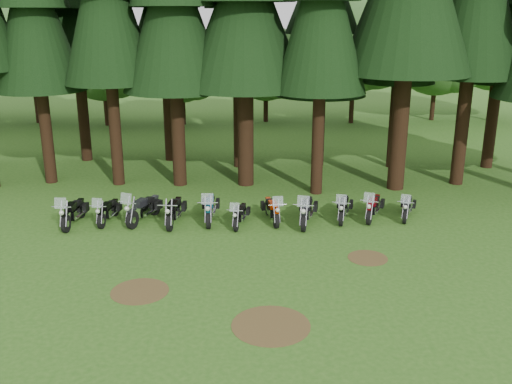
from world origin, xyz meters
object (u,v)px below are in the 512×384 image
at_px(motorcycle_0, 73,213).
at_px(motorcycle_7, 307,212).
at_px(motorcycle_2, 144,209).
at_px(motorcycle_4, 210,209).
at_px(motorcycle_6, 272,210).
at_px(motorcycle_3, 174,212).
at_px(motorcycle_10, 407,208).
at_px(motorcycle_9, 373,207).
at_px(motorcycle_8, 343,209).
at_px(motorcycle_1, 108,212).
at_px(motorcycle_5, 240,215).

relative_size(motorcycle_0, motorcycle_7, 0.97).
bearing_deg(motorcycle_2, motorcycle_4, 22.78).
distance_m(motorcycle_0, motorcycle_6, 8.03).
bearing_deg(motorcycle_3, motorcycle_2, 175.20).
bearing_deg(motorcycle_4, motorcycle_10, 2.09).
bearing_deg(motorcycle_4, motorcycle_3, -169.63).
relative_size(motorcycle_9, motorcycle_10, 1.09).
distance_m(motorcycle_0, motorcycle_7, 9.40).
bearing_deg(motorcycle_8, motorcycle_2, -163.75).
height_order(motorcycle_1, motorcycle_7, motorcycle_7).
distance_m(motorcycle_6, motorcycle_9, 4.22).
xyz_separation_m(motorcycle_6, motorcycle_8, (2.95, 0.24, -0.00)).
relative_size(motorcycle_1, motorcycle_9, 0.97).
distance_m(motorcycle_3, motorcycle_7, 5.36).
bearing_deg(motorcycle_0, motorcycle_4, 8.25).
bearing_deg(motorcycle_1, motorcycle_8, 9.61).
relative_size(motorcycle_3, motorcycle_7, 0.96).
bearing_deg(motorcycle_1, motorcycle_10, 10.09).
xyz_separation_m(motorcycle_2, motorcycle_9, (9.46, 0.39, -0.04)).
distance_m(motorcycle_3, motorcycle_6, 3.98).
height_order(motorcycle_6, motorcycle_10, motorcycle_6).
bearing_deg(motorcycle_4, motorcycle_5, -21.96).
bearing_deg(motorcycle_0, motorcycle_3, 5.96).
xyz_separation_m(motorcycle_4, motorcycle_9, (6.76, 0.31, -0.04)).
relative_size(motorcycle_4, motorcycle_8, 1.11).
distance_m(motorcycle_5, motorcycle_10, 7.00).
xyz_separation_m(motorcycle_6, motorcycle_10, (5.64, 0.43, -0.03)).
bearing_deg(motorcycle_5, motorcycle_4, 169.26).
distance_m(motorcycle_5, motorcycle_8, 4.32).
bearing_deg(motorcycle_0, motorcycle_9, 7.13).
xyz_separation_m(motorcycle_1, motorcycle_5, (5.39, -0.36, -0.03)).
height_order(motorcycle_3, motorcycle_10, motorcycle_10).
bearing_deg(motorcycle_7, motorcycle_0, -167.51).
xyz_separation_m(motorcycle_1, motorcycle_6, (6.70, 0.08, 0.02)).
height_order(motorcycle_1, motorcycle_3, motorcycle_1).
height_order(motorcycle_0, motorcycle_7, motorcycle_7).
height_order(motorcycle_5, motorcycle_9, motorcycle_9).
distance_m(motorcycle_1, motorcycle_2, 1.44).
distance_m(motorcycle_1, motorcycle_9, 10.91).
height_order(motorcycle_0, motorcycle_1, motorcycle_0).
xyz_separation_m(motorcycle_1, motorcycle_9, (10.90, 0.43, 0.03)).
bearing_deg(motorcycle_0, motorcycle_5, 3.26).
xyz_separation_m(motorcycle_2, motorcycle_5, (3.94, -0.41, -0.10)).
relative_size(motorcycle_1, motorcycle_5, 1.07).
relative_size(motorcycle_2, motorcycle_6, 1.08).
bearing_deg(motorcycle_6, motorcycle_8, -5.88).
height_order(motorcycle_3, motorcycle_5, motorcycle_5).
xyz_separation_m(motorcycle_4, motorcycle_5, (1.24, -0.48, -0.10)).
bearing_deg(motorcycle_4, motorcycle_7, -5.45).
xyz_separation_m(motorcycle_9, motorcycle_10, (1.43, 0.08, -0.04)).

